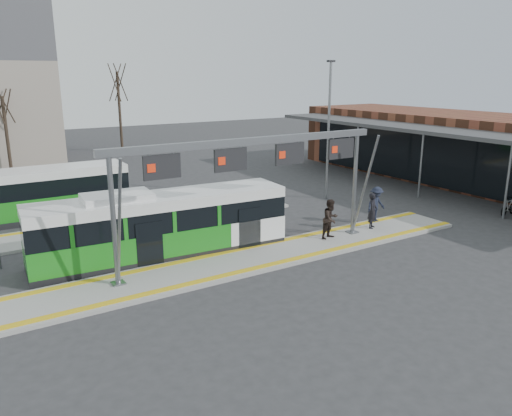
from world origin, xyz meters
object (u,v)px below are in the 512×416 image
(hero_bus, at_px, (161,226))
(passenger_b, at_px, (331,219))
(passenger_c, at_px, (376,204))
(passenger_a, at_px, (373,211))
(gantry, at_px, (255,162))

(hero_bus, distance_m, passenger_b, 8.10)
(passenger_c, bearing_deg, hero_bus, 168.42)
(hero_bus, xyz_separation_m, passenger_a, (10.68, -2.25, -0.35))
(passenger_b, bearing_deg, hero_bus, 150.34)
(gantry, height_order, passenger_c, gantry)
(gantry, bearing_deg, hero_bus, 145.36)
(passenger_a, xyz_separation_m, passenger_b, (-2.94, -0.14, 0.05))
(gantry, xyz_separation_m, hero_bus, (-3.41, 2.36, -2.88))
(passenger_b, bearing_deg, passenger_a, -9.89)
(gantry, xyz_separation_m, passenger_a, (7.26, 0.11, -3.22))
(hero_bus, distance_m, passenger_a, 10.92)
(hero_bus, xyz_separation_m, passenger_c, (11.67, -1.51, -0.31))
(passenger_a, bearing_deg, passenger_c, 2.55)
(passenger_a, height_order, passenger_c, passenger_c)
(passenger_c, bearing_deg, passenger_b, -171.71)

